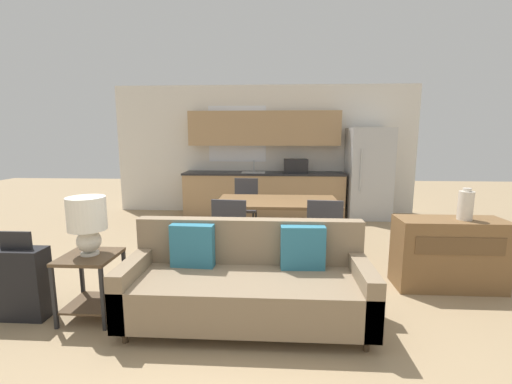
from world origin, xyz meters
The scene contains 14 objects.
ground_plane centered at (0.00, 0.00, 0.00)m, with size 20.00×20.00×0.00m, color #9E8460.
wall_back centered at (-0.01, 4.63, 1.36)m, with size 6.40×0.07×2.70m.
kitchen_counter centered at (0.01, 4.33, 0.84)m, with size 3.31×0.65×2.15m.
refrigerator centered at (2.11, 4.20, 0.90)m, with size 0.82×0.79×1.81m.
dining_table centered at (0.28, 1.98, 0.70)m, with size 1.69×0.94×0.75m.
couch centered at (0.00, 0.11, 0.35)m, with size 2.13×0.80×0.88m.
side_table centered at (-1.43, 0.09, 0.40)m, with size 0.47×0.47×0.59m.
table_lamp centered at (-1.43, 0.11, 0.91)m, with size 0.33×0.33×0.53m.
credenza centered at (2.14, 0.91, 0.39)m, with size 1.12×0.44×0.77m.
vase centered at (2.26, 0.89, 0.93)m, with size 0.15×0.15×0.34m.
dining_chair_far_left centered at (-0.26, 2.84, 0.52)m, with size 0.45×0.45×0.94m.
dining_chair_near_right centered at (0.81, 1.14, 0.52)m, with size 0.45×0.45×0.94m.
dining_chair_near_left centered at (-0.27, 1.11, 0.52)m, with size 0.46×0.46×0.94m.
suitcase centered at (-2.06, 0.04, 0.34)m, with size 0.48×0.22×0.82m.
Camera 1 is at (0.24, -2.77, 1.66)m, focal length 24.00 mm.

